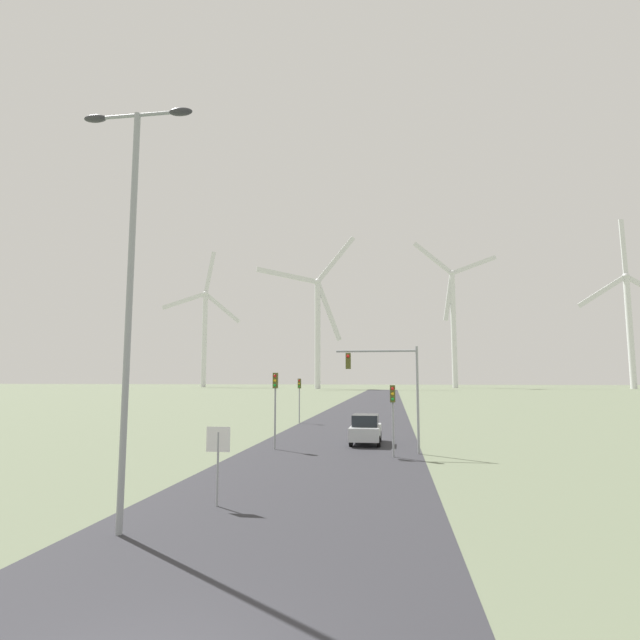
{
  "coord_description": "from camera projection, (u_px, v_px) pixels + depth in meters",
  "views": [
    {
      "loc": [
        3.46,
        -6.8,
        4.12
      ],
      "look_at": [
        0.0,
        17.06,
        6.92
      ],
      "focal_mm": 28.0,
      "sensor_mm": 36.0,
      "label": 1
    }
  ],
  "objects": [
    {
      "name": "wind_turbine_left",
      "position": [
        318.0,
        319.0,
        189.46
      ],
      "size": [
        35.77,
        17.25,
        59.92
      ],
      "color": "silver",
      "rests_on": "ground"
    },
    {
      "name": "wind_turbine_right",
      "position": [
        629.0,
        317.0,
        185.78
      ],
      "size": [
        38.47,
        8.15,
        64.18
      ],
      "color": "silver",
      "rests_on": "ground"
    },
    {
      "name": "streetlamp",
      "position": [
        131.0,
        266.0,
        13.97
      ],
      "size": [
        3.34,
        0.32,
        11.81
      ],
      "color": "#93999E",
      "rests_on": "ground"
    },
    {
      "name": "wind_turbine_center",
      "position": [
        453.0,
        316.0,
        207.73
      ],
      "size": [
        35.07,
        6.8,
        61.35
      ],
      "color": "silver",
      "rests_on": "ground"
    },
    {
      "name": "traffic_light_mast_overhead",
      "position": [
        388.0,
        376.0,
        27.76
      ],
      "size": [
        4.57,
        0.35,
        5.86
      ],
      "color": "#93999E",
      "rests_on": "ground"
    },
    {
      "name": "traffic_light_post_mid_left",
      "position": [
        299.0,
        390.0,
        45.82
      ],
      "size": [
        0.28,
        0.33,
        4.04
      ],
      "color": "#93999E",
      "rests_on": "ground"
    },
    {
      "name": "traffic_light_post_near_left",
      "position": [
        275.0,
        393.0,
        29.15
      ],
      "size": [
        0.28,
        0.34,
        4.41
      ],
      "color": "#93999E",
      "rests_on": "ground"
    },
    {
      "name": "car_approaching",
      "position": [
        366.0,
        429.0,
        31.22
      ],
      "size": [
        1.88,
        4.12,
        1.83
      ],
      "color": "#B7BCC1",
      "rests_on": "ground"
    },
    {
      "name": "road_surface",
      "position": [
        361.0,
        416.0,
        53.89
      ],
      "size": [
        10.0,
        240.0,
        0.01
      ],
      "color": "#2D2D33",
      "rests_on": "ground"
    },
    {
      "name": "traffic_light_post_near_right",
      "position": [
        393.0,
        404.0,
        26.26
      ],
      "size": [
        0.28,
        0.34,
        3.73
      ],
      "color": "#93999E",
      "rests_on": "ground"
    },
    {
      "name": "wind_turbine_far_left",
      "position": [
        205.0,
        328.0,
        223.86
      ],
      "size": [
        33.3,
        11.06,
        61.69
      ],
      "color": "silver",
      "rests_on": "ground"
    },
    {
      "name": "stop_sign_near",
      "position": [
        218.0,
        450.0,
        16.25
      ],
      "size": [
        0.81,
        0.07,
        2.52
      ],
      "color": "#93999E",
      "rests_on": "ground"
    }
  ]
}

